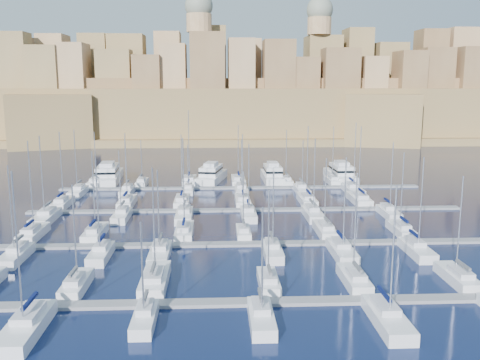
{
  "coord_description": "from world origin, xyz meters",
  "views": [
    {
      "loc": [
        -5.88,
        -90.84,
        24.88
      ],
      "look_at": [
        -1.42,
        6.0,
        6.88
      ],
      "focal_mm": 40.0,
      "sensor_mm": 36.0,
      "label": 1
    }
  ],
  "objects_px": {
    "motor_yacht_a": "(108,175)",
    "motor_yacht_d": "(341,173)",
    "sailboat_2": "(155,280)",
    "sailboat_4": "(354,279)",
    "motor_yacht_c": "(272,175)",
    "motor_yacht_b": "(211,175)"
  },
  "relations": [
    {
      "from": "sailboat_2",
      "to": "motor_yacht_c",
      "type": "bearing_deg",
      "value": 72.38
    },
    {
      "from": "motor_yacht_b",
      "to": "motor_yacht_d",
      "type": "xyz_separation_m",
      "value": [
        32.89,
        0.34,
        0.0
      ]
    },
    {
      "from": "sailboat_2",
      "to": "motor_yacht_b",
      "type": "bearing_deg",
      "value": 84.62
    },
    {
      "from": "sailboat_2",
      "to": "motor_yacht_a",
      "type": "distance_m",
      "value": 73.12
    },
    {
      "from": "motor_yacht_d",
      "to": "sailboat_2",
      "type": "bearing_deg",
      "value": -119.54
    },
    {
      "from": "motor_yacht_a",
      "to": "motor_yacht_c",
      "type": "bearing_deg",
      "value": -2.27
    },
    {
      "from": "sailboat_2",
      "to": "motor_yacht_a",
      "type": "relative_size",
      "value": 0.78
    },
    {
      "from": "motor_yacht_b",
      "to": "motor_yacht_d",
      "type": "distance_m",
      "value": 32.89
    },
    {
      "from": "sailboat_4",
      "to": "motor_yacht_a",
      "type": "xyz_separation_m",
      "value": [
        -44.09,
        71.29,
        0.98
      ]
    },
    {
      "from": "motor_yacht_a",
      "to": "motor_yacht_d",
      "type": "distance_m",
      "value": 58.85
    },
    {
      "from": "motor_yacht_d",
      "to": "motor_yacht_b",
      "type": "bearing_deg",
      "value": -179.41
    },
    {
      "from": "sailboat_2",
      "to": "sailboat_4",
      "type": "height_order",
      "value": "sailboat_2"
    },
    {
      "from": "motor_yacht_a",
      "to": "motor_yacht_c",
      "type": "distance_m",
      "value": 41.32
    },
    {
      "from": "sailboat_2",
      "to": "motor_yacht_d",
      "type": "distance_m",
      "value": 79.97
    },
    {
      "from": "sailboat_4",
      "to": "motor_yacht_b",
      "type": "distance_m",
      "value": 72.35
    },
    {
      "from": "motor_yacht_c",
      "to": "motor_yacht_d",
      "type": "distance_m",
      "value": 17.56
    },
    {
      "from": "sailboat_2",
      "to": "motor_yacht_c",
      "type": "height_order",
      "value": "sailboat_2"
    },
    {
      "from": "motor_yacht_c",
      "to": "motor_yacht_b",
      "type": "bearing_deg",
      "value": 178.56
    },
    {
      "from": "sailboat_2",
      "to": "motor_yacht_a",
      "type": "height_order",
      "value": "sailboat_2"
    },
    {
      "from": "sailboat_2",
      "to": "motor_yacht_a",
      "type": "xyz_separation_m",
      "value": [
        -19.42,
        70.48,
        0.96
      ]
    },
    {
      "from": "motor_yacht_b",
      "to": "motor_yacht_d",
      "type": "height_order",
      "value": "same"
    },
    {
      "from": "motor_yacht_b",
      "to": "sailboat_4",
      "type": "bearing_deg",
      "value": -75.48
    }
  ]
}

